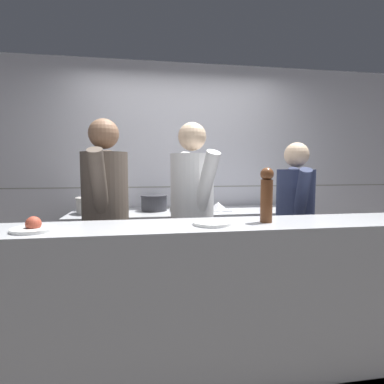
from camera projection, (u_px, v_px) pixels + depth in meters
The scene contains 15 objects.
ground_plane at pixel (207, 353), 2.23m from camera, with size 14.00×14.00×0.00m, color #4C4742.
wall_back_tiled at pixel (181, 174), 3.61m from camera, with size 8.00×0.06×2.60m.
oven_range at pixel (129, 254), 3.19m from camera, with size 1.19×0.71×0.91m.
prep_counter at pixel (241, 250), 3.39m from camera, with size 1.20×0.65×0.91m.
pass_counter at pixel (220, 307), 1.86m from camera, with size 3.12×0.45×1.05m.
stock_pot at pixel (92, 205), 3.06m from camera, with size 0.33×0.33×0.16m.
sauce_pot at pixel (154, 202), 3.24m from camera, with size 0.29×0.29×0.17m.
mixing_bowl_steel at pixel (218, 206), 3.33m from camera, with size 0.22×0.22×0.08m.
chefs_knife at pixel (212, 211), 3.16m from camera, with size 0.37×0.04×0.02m.
plated_dish_main at pixel (34, 227), 1.61m from camera, with size 0.23×0.23×0.08m.
plated_dish_appetiser at pixel (212, 223), 1.78m from camera, with size 0.23×0.23×0.02m.
pepper_mill at pixel (267, 194), 1.85m from camera, with size 0.08×0.08×0.34m.
chef_head_cook at pixel (106, 219), 2.35m from camera, with size 0.38×0.77×1.76m.
chef_sous at pixel (192, 217), 2.49m from camera, with size 0.45×0.75×1.75m.
chef_line at pixel (295, 224), 2.64m from camera, with size 0.40×0.70×1.60m.
Camera 1 is at (-0.44, -2.08, 1.39)m, focal length 28.00 mm.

